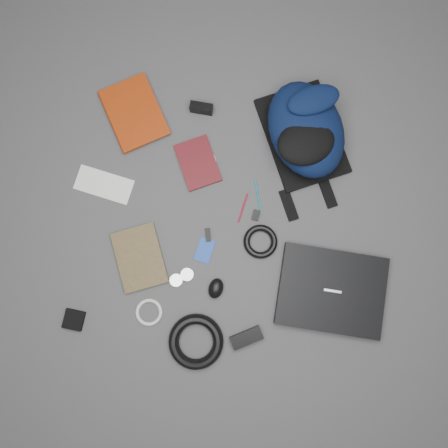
{
  "coord_description": "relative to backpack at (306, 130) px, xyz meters",
  "views": [
    {
      "loc": [
        -0.01,
        -0.18,
        1.73
      ],
      "look_at": [
        0.0,
        0.0,
        0.02
      ],
      "focal_mm": 35.0,
      "sensor_mm": 36.0,
      "label": 1
    }
  ],
  "objects": [
    {
      "name": "usb_black",
      "position": [
        -0.41,
        -0.37,
        -0.09
      ],
      "size": [
        0.02,
        0.05,
        0.01
      ],
      "primitive_type": "cube",
      "rotation": [
        0.0,
        0.0,
        0.01
      ],
      "color": "black",
      "rests_on": "ground"
    },
    {
      "name": "pen_red",
      "position": [
        -0.26,
        -0.27,
        -0.09
      ],
      "size": [
        0.05,
        0.11,
        0.01
      ],
      "primitive_type": "cylinder",
      "rotation": [
        1.57,
        0.0,
        -0.39
      ],
      "color": "maroon",
      "rests_on": "ground"
    },
    {
      "name": "pen_teal",
      "position": [
        -0.2,
        -0.23,
        -0.09
      ],
      "size": [
        0.02,
        0.12,
        0.01
      ],
      "primitive_type": "cylinder",
      "rotation": [
        1.57,
        0.0,
        0.1
      ],
      "color": "#0E7382",
      "rests_on": "ground"
    },
    {
      "name": "sticker_disc",
      "position": [
        -0.39,
        -0.07,
        -0.09
      ],
      "size": [
        0.08,
        0.08,
        0.0
      ],
      "primitive_type": "cylinder",
      "rotation": [
        0.0,
        0.0,
        0.11
      ],
      "color": "white",
      "rests_on": "ground"
    },
    {
      "name": "envelope",
      "position": [
        -0.81,
        -0.14,
        -0.09
      ],
      "size": [
        0.25,
        0.18,
        0.0
      ],
      "primitive_type": "cube",
      "rotation": [
        0.0,
        0.0,
        -0.38
      ],
      "color": "white",
      "rests_on": "ground"
    },
    {
      "name": "white_cable_coil",
      "position": [
        -0.66,
        -0.65,
        -0.08
      ],
      "size": [
        0.11,
        0.11,
        0.01
      ],
      "primitive_type": "torus",
      "rotation": [
        0.0,
        0.0,
        -0.06
      ],
      "color": "silver",
      "rests_on": "ground"
    },
    {
      "name": "dvd_case",
      "position": [
        -0.43,
        -0.08,
        -0.08
      ],
      "size": [
        0.19,
        0.23,
        0.02
      ],
      "primitive_type": "cube",
      "rotation": [
        0.0,
        0.0,
        0.26
      ],
      "color": "#460D10",
      "rests_on": "ground"
    },
    {
      "name": "ground",
      "position": [
        -0.34,
        -0.33,
        -0.09
      ],
      "size": [
        4.0,
        4.0,
        0.0
      ],
      "primitive_type": "plane",
      "color": "#4F4F51",
      "rests_on": "ground"
    },
    {
      "name": "laptop",
      "position": [
        0.05,
        -0.63,
        -0.07
      ],
      "size": [
        0.47,
        0.4,
        0.04
      ],
      "primitive_type": "cube",
      "rotation": [
        0.0,
        0.0,
        -0.24
      ],
      "color": "black",
      "rests_on": "ground"
    },
    {
      "name": "headphone_left",
      "position": [
        -0.55,
        -0.54,
        -0.09
      ],
      "size": [
        0.07,
        0.07,
        0.01
      ],
      "primitive_type": "cylinder",
      "rotation": [
        0.0,
        0.0,
        0.42
      ],
      "color": "silver",
      "rests_on": "ground"
    },
    {
      "name": "compact_camera",
      "position": [
        -0.4,
        0.14,
        -0.07
      ],
      "size": [
        0.1,
        0.05,
        0.05
      ],
      "primitive_type": "cube",
      "rotation": [
        0.0,
        0.0,
        -0.25
      ],
      "color": "black",
      "rests_on": "ground"
    },
    {
      "name": "key_fob",
      "position": [
        -0.21,
        -0.31,
        -0.09
      ],
      "size": [
        0.04,
        0.05,
        0.01
      ],
      "primitive_type": "cube",
      "rotation": [
        0.0,
        0.0,
        -0.34
      ],
      "color": "black",
      "rests_on": "ground"
    },
    {
      "name": "mouse",
      "position": [
        -0.39,
        -0.58,
        -0.07
      ],
      "size": [
        0.08,
        0.09,
        0.04
      ],
      "primitive_type": "ellipsoid",
      "rotation": [
        0.0,
        0.0,
        -0.36
      ],
      "color": "black",
      "rests_on": "ground"
    },
    {
      "name": "cable_coil",
      "position": [
        -0.21,
        -0.41,
        -0.08
      ],
      "size": [
        0.17,
        0.17,
        0.03
      ],
      "primitive_type": "torus",
      "rotation": [
        0.0,
        0.0,
        -0.37
      ],
      "color": "black",
      "rests_on": "ground"
    },
    {
      "name": "power_cord_coil",
      "position": [
        -0.49,
        -0.78,
        -0.07
      ],
      "size": [
        0.23,
        0.23,
        0.04
      ],
      "primitive_type": "torus",
      "rotation": [
        0.0,
        0.0,
        -0.07
      ],
      "color": "black",
      "rests_on": "ground"
    },
    {
      "name": "power_brick",
      "position": [
        -0.29,
        -0.78,
        -0.08
      ],
      "size": [
        0.13,
        0.09,
        0.03
      ],
      "primitive_type": "cube",
      "rotation": [
        0.0,
        0.0,
        0.31
      ],
      "color": "black",
      "rests_on": "ground"
    },
    {
      "name": "headphone_right",
      "position": [
        -0.5,
        -0.52,
        -0.09
      ],
      "size": [
        0.05,
        0.05,
        0.01
      ],
      "primitive_type": "cylinder",
      "rotation": [
        0.0,
        0.0,
        0.07
      ],
      "color": "#BBBBBD",
      "rests_on": "ground"
    },
    {
      "name": "comic_book",
      "position": [
        -0.77,
        -0.46,
        -0.08
      ],
      "size": [
        0.22,
        0.27,
        0.02
      ],
      "primitive_type": "imported",
      "rotation": [
        0.0,
        0.0,
        0.2
      ],
      "color": "#B3920C",
      "rests_on": "ground"
    },
    {
      "name": "id_badge",
      "position": [
        -0.43,
        -0.43,
        -0.09
      ],
      "size": [
        0.09,
        0.11,
        0.0
      ],
      "primitive_type": "cube",
      "rotation": [
        0.0,
        0.0,
        -0.4
      ],
      "color": "#153EA3",
      "rests_on": "ground"
    },
    {
      "name": "textbook_red",
      "position": [
        -0.77,
        0.11,
        -0.08
      ],
      "size": [
        0.29,
        0.33,
        0.03
      ],
      "primitive_type": "imported",
      "rotation": [
        0.0,
        0.0,
        0.34
      ],
      "color": "#8E2808",
      "rests_on": "ground"
    },
    {
      "name": "pouch",
      "position": [
        -0.95,
        -0.66,
        -0.08
      ],
      "size": [
        0.09,
        0.09,
        0.02
      ],
      "primitive_type": "cube",
      "rotation": [
        0.0,
        0.0,
        -0.29
      ],
      "color": "black",
      "rests_on": "ground"
    },
    {
      "name": "backpack",
      "position": [
        0.0,
        0.0,
        0.0
      ],
      "size": [
        0.4,
        0.5,
        0.18
      ],
      "primitive_type": null,
      "rotation": [
        0.0,
        0.0,
        0.24
      ],
      "color": "black",
      "rests_on": "ground"
    }
  ]
}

